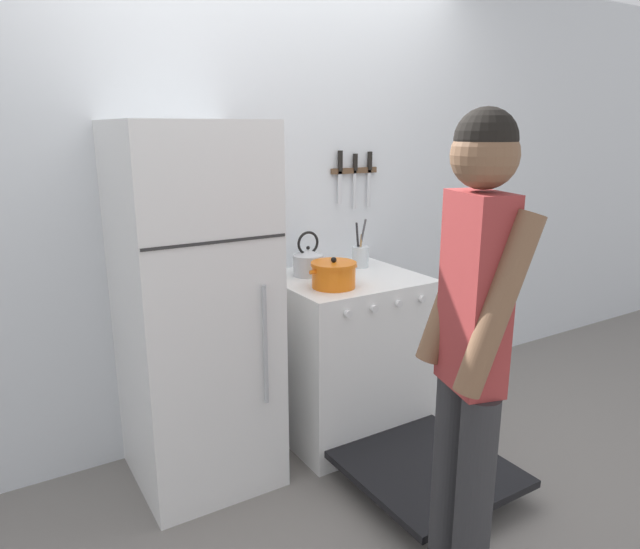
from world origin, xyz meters
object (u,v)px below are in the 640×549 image
object	(u,v)px
dutch_oven_pot	(334,274)
person	(471,346)
utensil_jar	(360,255)
stove_range	(350,357)
tea_kettle	(308,261)
refrigerator	(195,309)

from	to	relation	value
dutch_oven_pot	person	world-z (taller)	person
utensil_jar	person	distance (m)	1.46
stove_range	dutch_oven_pot	world-z (taller)	dutch_oven_pot
stove_range	tea_kettle	bearing A→B (deg)	132.41
dutch_oven_pot	utensil_jar	size ratio (longest dim) A/B	0.98
tea_kettle	dutch_oven_pot	bearing A→B (deg)	-92.80
tea_kettle	utensil_jar	size ratio (longest dim) A/B	0.87
stove_range	tea_kettle	size ratio (longest dim) A/B	5.74
refrigerator	dutch_oven_pot	bearing A→B (deg)	-12.40
refrigerator	person	distance (m)	1.33
tea_kettle	utensil_jar	world-z (taller)	utensil_jar
tea_kettle	utensil_jar	bearing A→B (deg)	1.27
stove_range	dutch_oven_pot	distance (m)	0.55
utensil_jar	person	size ratio (longest dim) A/B	0.16
stove_range	tea_kettle	world-z (taller)	tea_kettle
stove_range	utensil_jar	size ratio (longest dim) A/B	4.98
tea_kettle	person	size ratio (longest dim) A/B	0.14
refrigerator	person	size ratio (longest dim) A/B	0.98
refrigerator	utensil_jar	distance (m)	1.04
stove_range	utensil_jar	distance (m)	0.57
tea_kettle	person	world-z (taller)	person
stove_range	tea_kettle	distance (m)	0.57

